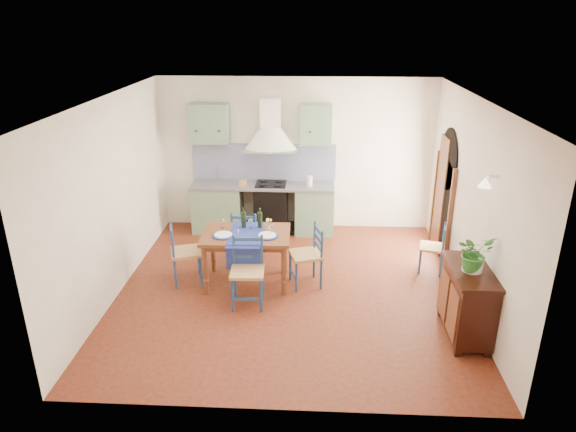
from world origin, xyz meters
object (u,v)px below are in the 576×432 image
object	(u,v)px
dining_table	(246,239)
chair_near	(248,271)
potted_plant	(474,253)
sideboard	(467,300)

from	to	relation	value
dining_table	chair_near	size ratio (longest dim) A/B	1.33
potted_plant	chair_near	bearing A→B (deg)	166.95
dining_table	sideboard	distance (m)	3.15
dining_table	chair_near	xyz separation A→B (m)	(0.08, -0.59, -0.22)
chair_near	potted_plant	xyz separation A→B (m)	(2.82, -0.65, 0.66)
sideboard	potted_plant	world-z (taller)	potted_plant
potted_plant	sideboard	bearing A→B (deg)	83.22
dining_table	sideboard	size ratio (longest dim) A/B	1.24
dining_table	potted_plant	xyz separation A→B (m)	(2.90, -1.24, 0.45)
sideboard	potted_plant	xyz separation A→B (m)	(-0.00, -0.04, 0.66)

